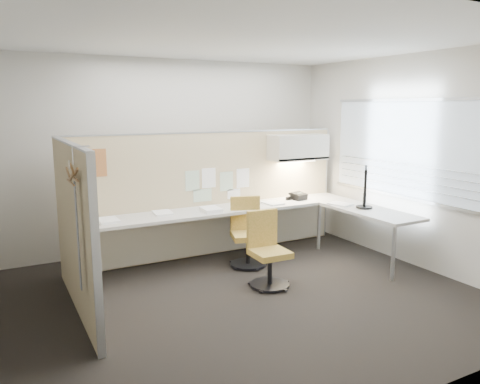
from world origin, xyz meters
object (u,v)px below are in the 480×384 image
chair_left (267,252)px  phone (299,196)px  chair_right (247,234)px  monitor (365,185)px  desk (250,217)px

chair_left → phone: size_ratio=3.68×
chair_right → monitor: size_ratio=1.60×
desk → monitor: size_ratio=7.10×
monitor → phone: (-0.45, 0.93, -0.27)m
chair_left → phone: chair_left is taller
desk → chair_left: size_ratio=4.52×
chair_left → chair_right: size_ratio=0.98×
desk → chair_right: size_ratio=4.43×
desk → chair_left: (-0.32, -0.97, -0.19)m
desk → phone: bearing=9.6°
chair_right → phone: chair_right is taller
chair_right → monitor: (1.54, -0.56, 0.63)m
monitor → chair_right: bearing=113.1°
desk → monitor: (1.37, -0.77, 0.45)m
phone → chair_right: bearing=-172.2°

